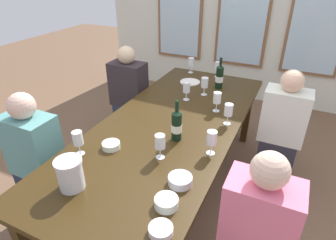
{
  "coord_description": "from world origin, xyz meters",
  "views": [
    {
      "loc": [
        0.83,
        -1.8,
        1.89
      ],
      "look_at": [
        0.0,
        -0.04,
        0.79
      ],
      "focal_mm": 30.54,
      "sensor_mm": 36.0,
      "label": 1
    }
  ],
  "objects_px": {
    "wine_bottle_1": "(177,125)",
    "wine_glass_7": "(160,143)",
    "tasting_bowl_3": "(180,180)",
    "wine_glass_5": "(228,110)",
    "dining_table": "(170,130)",
    "wine_glass_8": "(217,98)",
    "tasting_bowl_1": "(166,202)",
    "wine_glass_4": "(212,139)",
    "wine_glass_1": "(78,139)",
    "wine_glass_2": "(187,88)",
    "wine_bottle_0": "(219,77)",
    "wine_glass_0": "(191,63)",
    "tasting_bowl_0": "(111,145)",
    "seated_person_2": "(129,98)",
    "metal_pitcher": "(70,174)",
    "wine_glass_3": "(218,67)",
    "seated_person_3": "(281,132)",
    "seated_person_1": "(255,239)",
    "tasting_bowl_2": "(161,230)",
    "seated_person_0": "(37,163)",
    "wine_glass_6": "(205,83)",
    "white_plate_0": "(190,82)"
  },
  "relations": [
    {
      "from": "tasting_bowl_3",
      "to": "wine_glass_5",
      "type": "height_order",
      "value": "wine_glass_5"
    },
    {
      "from": "white_plate_0",
      "to": "wine_glass_4",
      "type": "height_order",
      "value": "wine_glass_4"
    },
    {
      "from": "wine_glass_2",
      "to": "wine_glass_3",
      "type": "bearing_deg",
      "value": 82.87
    },
    {
      "from": "tasting_bowl_3",
      "to": "seated_person_2",
      "type": "relative_size",
      "value": 0.13
    },
    {
      "from": "dining_table",
      "to": "seated_person_0",
      "type": "relative_size",
      "value": 2.26
    },
    {
      "from": "tasting_bowl_2",
      "to": "metal_pitcher",
      "type": "bearing_deg",
      "value": 173.54
    },
    {
      "from": "tasting_bowl_0",
      "to": "seated_person_1",
      "type": "height_order",
      "value": "seated_person_1"
    },
    {
      "from": "wine_glass_1",
      "to": "wine_glass_2",
      "type": "height_order",
      "value": "same"
    },
    {
      "from": "tasting_bowl_0",
      "to": "wine_glass_4",
      "type": "distance_m",
      "value": 0.69
    },
    {
      "from": "wine_bottle_0",
      "to": "wine_glass_3",
      "type": "relative_size",
      "value": 1.82
    },
    {
      "from": "wine_bottle_1",
      "to": "wine_glass_5",
      "type": "xyz_separation_m",
      "value": [
        0.28,
        0.38,
        0.0
      ]
    },
    {
      "from": "dining_table",
      "to": "metal_pitcher",
      "type": "bearing_deg",
      "value": -102.22
    },
    {
      "from": "wine_glass_0",
      "to": "seated_person_3",
      "type": "height_order",
      "value": "seated_person_3"
    },
    {
      "from": "white_plate_0",
      "to": "tasting_bowl_1",
      "type": "xyz_separation_m",
      "value": [
        0.53,
        -1.69,
        0.02
      ]
    },
    {
      "from": "wine_glass_3",
      "to": "seated_person_2",
      "type": "height_order",
      "value": "seated_person_2"
    },
    {
      "from": "dining_table",
      "to": "tasting_bowl_0",
      "type": "relative_size",
      "value": 20.04
    },
    {
      "from": "tasting_bowl_1",
      "to": "wine_glass_2",
      "type": "bearing_deg",
      "value": 107.65
    },
    {
      "from": "wine_bottle_0",
      "to": "wine_glass_0",
      "type": "distance_m",
      "value": 0.52
    },
    {
      "from": "wine_bottle_1",
      "to": "tasting_bowl_2",
      "type": "distance_m",
      "value": 0.84
    },
    {
      "from": "tasting_bowl_2",
      "to": "seated_person_1",
      "type": "xyz_separation_m",
      "value": [
        0.41,
        0.34,
        -0.23
      ]
    },
    {
      "from": "white_plate_0",
      "to": "tasting_bowl_2",
      "type": "bearing_deg",
      "value": -72.61
    },
    {
      "from": "tasting_bowl_1",
      "to": "seated_person_3",
      "type": "distance_m",
      "value": 1.53
    },
    {
      "from": "wine_glass_6",
      "to": "wine_glass_7",
      "type": "bearing_deg",
      "value": -86.29
    },
    {
      "from": "wine_bottle_1",
      "to": "wine_glass_7",
      "type": "height_order",
      "value": "wine_bottle_1"
    },
    {
      "from": "wine_glass_3",
      "to": "wine_glass_7",
      "type": "distance_m",
      "value": 1.61
    },
    {
      "from": "seated_person_3",
      "to": "tasting_bowl_1",
      "type": "bearing_deg",
      "value": -107.82
    },
    {
      "from": "wine_glass_3",
      "to": "wine_glass_8",
      "type": "relative_size",
      "value": 1.0
    },
    {
      "from": "seated_person_2",
      "to": "wine_glass_7",
      "type": "bearing_deg",
      "value": -49.28
    },
    {
      "from": "wine_bottle_1",
      "to": "wine_glass_4",
      "type": "distance_m",
      "value": 0.29
    },
    {
      "from": "seated_person_0",
      "to": "metal_pitcher",
      "type": "bearing_deg",
      "value": -22.27
    },
    {
      "from": "wine_glass_1",
      "to": "wine_glass_8",
      "type": "distance_m",
      "value": 1.19
    },
    {
      "from": "wine_glass_0",
      "to": "seated_person_1",
      "type": "bearing_deg",
      "value": -58.65
    },
    {
      "from": "wine_glass_1",
      "to": "wine_glass_5",
      "type": "relative_size",
      "value": 1.0
    },
    {
      "from": "wine_bottle_0",
      "to": "wine_bottle_1",
      "type": "bearing_deg",
      "value": -90.17
    },
    {
      "from": "wine_bottle_0",
      "to": "wine_bottle_1",
      "type": "distance_m",
      "value": 1.06
    },
    {
      "from": "wine_glass_2",
      "to": "seated_person_3",
      "type": "xyz_separation_m",
      "value": [
        0.87,
        0.16,
        -0.34
      ]
    },
    {
      "from": "seated_person_2",
      "to": "wine_bottle_0",
      "type": "bearing_deg",
      "value": 11.96
    },
    {
      "from": "tasting_bowl_1",
      "to": "tasting_bowl_3",
      "type": "bearing_deg",
      "value": 90.98
    },
    {
      "from": "seated_person_0",
      "to": "wine_glass_1",
      "type": "bearing_deg",
      "value": 2.47
    },
    {
      "from": "dining_table",
      "to": "wine_glass_4",
      "type": "distance_m",
      "value": 0.52
    },
    {
      "from": "wine_glass_7",
      "to": "wine_glass_8",
      "type": "xyz_separation_m",
      "value": [
        0.14,
        0.8,
        0.0
      ]
    },
    {
      "from": "dining_table",
      "to": "seated_person_1",
      "type": "bearing_deg",
      "value": -37.91
    },
    {
      "from": "metal_pitcher",
      "to": "wine_glass_5",
      "type": "xyz_separation_m",
      "value": [
        0.61,
        1.09,
        0.03
      ]
    },
    {
      "from": "wine_bottle_1",
      "to": "wine_glass_1",
      "type": "height_order",
      "value": "wine_bottle_1"
    },
    {
      "from": "dining_table",
      "to": "wine_glass_8",
      "type": "relative_size",
      "value": 14.43
    },
    {
      "from": "wine_bottle_1",
      "to": "wine_glass_2",
      "type": "bearing_deg",
      "value": 106.13
    },
    {
      "from": "wine_glass_6",
      "to": "tasting_bowl_1",
      "type": "bearing_deg",
      "value": -78.61
    },
    {
      "from": "tasting_bowl_0",
      "to": "seated_person_0",
      "type": "bearing_deg",
      "value": -164.26
    },
    {
      "from": "tasting_bowl_2",
      "to": "seated_person_2",
      "type": "xyz_separation_m",
      "value": [
        -1.22,
        1.64,
        -0.23
      ]
    },
    {
      "from": "dining_table",
      "to": "wine_glass_7",
      "type": "distance_m",
      "value": 0.5
    }
  ]
}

